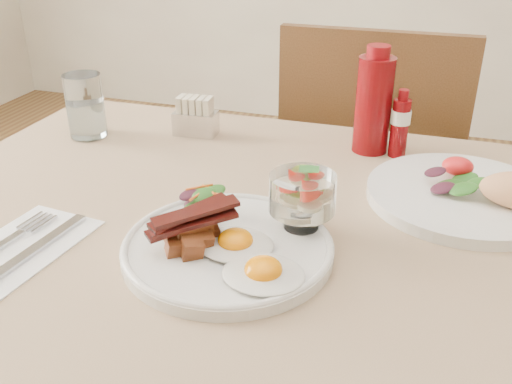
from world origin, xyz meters
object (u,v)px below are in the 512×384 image
object	(u,v)px
chair_far	(369,182)
ketchup_bottle	(374,103)
main_plate	(228,249)
sugar_caddy	(196,118)
hot_sauce_bottle	(400,125)
table	(316,287)
second_plate	(478,193)
water_glass	(86,110)
fruit_cup	(302,194)

from	to	relation	value
chair_far	ketchup_bottle	bearing A→B (deg)	-85.76
main_plate	sugar_caddy	xyz separation A→B (m)	(-0.21, 0.39, 0.03)
main_plate	hot_sauce_bottle	distance (m)	0.44
chair_far	hot_sauce_bottle	world-z (taller)	chair_far
table	second_plate	xyz separation A→B (m)	(0.21, 0.16, 0.11)
main_plate	sugar_caddy	size ratio (longest dim) A/B	3.23
second_plate	main_plate	bearing A→B (deg)	-142.26
table	hot_sauce_bottle	bearing A→B (deg)	76.63
water_glass	second_plate	bearing A→B (deg)	-5.43
main_plate	second_plate	distance (m)	0.40
hot_sauce_bottle	main_plate	bearing A→B (deg)	-114.38
hot_sauce_bottle	sugar_caddy	distance (m)	0.39
chair_far	water_glass	bearing A→B (deg)	-140.19
chair_far	water_glass	distance (m)	0.73
hot_sauce_bottle	water_glass	xyz separation A→B (m)	(-0.59, -0.09, -0.01)
fruit_cup	hot_sauce_bottle	size ratio (longest dim) A/B	0.74
table	second_plate	size ratio (longest dim) A/B	4.27
table	chair_far	xyz separation A→B (m)	(0.00, 0.66, -0.14)
chair_far	main_plate	xyz separation A→B (m)	(-0.11, -0.75, 0.24)
chair_far	ketchup_bottle	xyz separation A→B (m)	(0.02, -0.33, 0.32)
ketchup_bottle	sugar_caddy	world-z (taller)	ketchup_bottle
ketchup_bottle	sugar_caddy	xyz separation A→B (m)	(-0.34, -0.02, -0.06)
sugar_caddy	main_plate	bearing A→B (deg)	-65.01
hot_sauce_bottle	second_plate	bearing A→B (deg)	-48.84
second_plate	sugar_caddy	size ratio (longest dim) A/B	3.59
fruit_cup	hot_sauce_bottle	world-z (taller)	hot_sauce_bottle
ketchup_bottle	hot_sauce_bottle	world-z (taller)	ketchup_bottle
fruit_cup	ketchup_bottle	xyz separation A→B (m)	(0.05, 0.34, 0.03)
table	ketchup_bottle	world-z (taller)	ketchup_bottle
main_plate	ketchup_bottle	world-z (taller)	ketchup_bottle
main_plate	water_glass	world-z (taller)	water_glass
hot_sauce_bottle	sugar_caddy	bearing A→B (deg)	-178.10
hot_sauce_bottle	water_glass	world-z (taller)	same
second_plate	table	bearing A→B (deg)	-142.24
fruit_cup	water_glass	size ratio (longest dim) A/B	0.74
ketchup_bottle	table	bearing A→B (deg)	-94.29
table	fruit_cup	size ratio (longest dim) A/B	14.48
table	hot_sauce_bottle	size ratio (longest dim) A/B	10.66
table	second_plate	bearing A→B (deg)	37.76
ketchup_bottle	hot_sauce_bottle	distance (m)	0.06
fruit_cup	ketchup_bottle	bearing A→B (deg)	81.75
hot_sauce_bottle	ketchup_bottle	bearing A→B (deg)	168.49
fruit_cup	water_glass	bearing A→B (deg)	153.82
second_plate	hot_sauce_bottle	distance (m)	0.21
chair_far	main_plate	distance (m)	0.79
table	water_glass	xyz separation A→B (m)	(-0.52, 0.23, 0.14)
chair_far	sugar_caddy	bearing A→B (deg)	-131.55
fruit_cup	sugar_caddy	world-z (taller)	fruit_cup
main_plate	second_plate	size ratio (longest dim) A/B	0.90
main_plate	sugar_caddy	distance (m)	0.44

